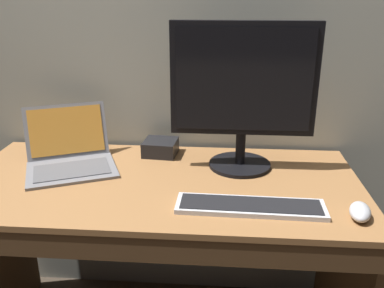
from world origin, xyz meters
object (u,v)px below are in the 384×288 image
laptop_space_gray (70,155)px  wired_keyboard (250,206)px  external_monitor (243,91)px  external_drive_box (160,147)px  computer_mouse (360,212)px

laptop_space_gray → wired_keyboard: laptop_space_gray is taller
laptop_space_gray → external_monitor: size_ratio=0.78×
laptop_space_gray → wired_keyboard: bearing=-22.7°
external_monitor → wired_keyboard: bearing=-85.9°
external_monitor → external_drive_box: 0.43m
wired_keyboard → external_monitor: bearing=94.1°
laptop_space_gray → computer_mouse: 1.03m
external_drive_box → external_monitor: bearing=-19.1°
external_monitor → external_drive_box: external_monitor is taller
computer_mouse → external_drive_box: 0.80m
external_monitor → wired_keyboard: size_ratio=1.17×
external_monitor → computer_mouse: bearing=-45.0°
external_monitor → wired_keyboard: 0.42m
external_monitor → external_drive_box: size_ratio=4.11×
external_monitor → external_drive_box: bearing=160.9°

